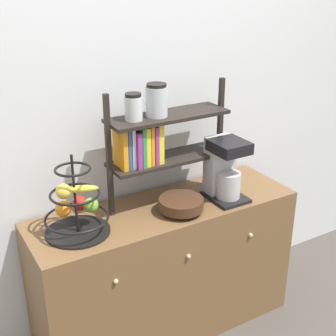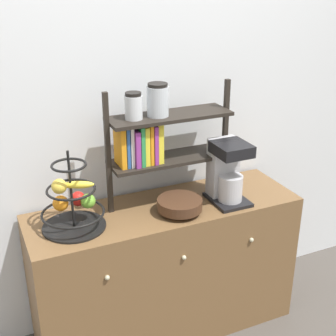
{
  "view_description": "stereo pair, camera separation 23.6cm",
  "coord_description": "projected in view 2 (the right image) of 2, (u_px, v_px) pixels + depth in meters",
  "views": [
    {
      "loc": [
        -1.08,
        -1.65,
        1.94
      ],
      "look_at": [
        0.02,
        0.22,
        1.0
      ],
      "focal_mm": 50.0,
      "sensor_mm": 36.0,
      "label": 1
    },
    {
      "loc": [
        -0.87,
        -1.75,
        1.94
      ],
      "look_at": [
        0.02,
        0.22,
        1.0
      ],
      "focal_mm": 50.0,
      "sensor_mm": 36.0,
      "label": 2
    }
  ],
  "objects": [
    {
      "name": "coffee_maker",
      "position": [
        227.0,
        171.0,
        2.46
      ],
      "size": [
        0.18,
        0.23,
        0.33
      ],
      "color": "black",
      "rests_on": "sideboard"
    },
    {
      "name": "sideboard",
      "position": [
        165.0,
        269.0,
        2.6
      ],
      "size": [
        1.44,
        0.47,
        0.78
      ],
      "color": "brown",
      "rests_on": "ground_plane"
    },
    {
      "name": "wall_back",
      "position": [
        144.0,
        98.0,
        2.46
      ],
      "size": [
        7.0,
        0.05,
        2.6
      ],
      "primitive_type": "cube",
      "color": "silver",
      "rests_on": "ground_plane"
    },
    {
      "name": "shelf_hutch",
      "position": [
        153.0,
        133.0,
        2.33
      ],
      "size": [
        0.68,
        0.2,
        0.64
      ],
      "color": "black",
      "rests_on": "sideboard"
    },
    {
      "name": "wooden_bowl",
      "position": [
        180.0,
        205.0,
        2.37
      ],
      "size": [
        0.23,
        0.23,
        0.08
      ],
      "color": "#422819",
      "rests_on": "sideboard"
    },
    {
      "name": "fruit_stand",
      "position": [
        72.0,
        203.0,
        2.21
      ],
      "size": [
        0.31,
        0.31,
        0.4
      ],
      "color": "black",
      "rests_on": "sideboard"
    }
  ]
}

